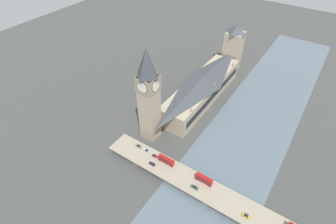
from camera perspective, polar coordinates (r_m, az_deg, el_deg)
ground_plane at (r=224.42m, az=9.54°, el=0.47°), size 600.00×600.00×0.00m
river_water at (r=217.14m, az=17.94°, el=-2.90°), size 59.15×360.00×0.30m
parliament_hall at (r=227.79m, az=7.44°, el=5.09°), size 23.95×100.66×23.09m
clock_tower at (r=175.00m, az=-4.23°, el=3.77°), size 12.77×12.77×72.38m
victoria_tower at (r=271.59m, az=13.96°, el=13.38°), size 15.50×15.50×50.09m
road_bridge at (r=166.46m, az=9.28°, el=-16.96°), size 150.30×16.63×4.98m
double_decker_bus_mid at (r=174.21m, az=-0.39°, el=-10.41°), size 11.55×2.60×4.73m
double_decker_bus_rear at (r=166.73m, az=7.85°, el=-14.29°), size 11.03×2.62×4.95m
car_northbound_lead at (r=179.19m, az=-2.93°, el=-9.52°), size 3.94×1.76×1.25m
car_northbound_mid at (r=185.74m, az=-6.42°, el=-7.39°), size 4.52×1.88×1.32m
car_northbound_tail at (r=161.28m, az=16.61°, el=-20.82°), size 4.10×1.85×1.53m
car_southbound_lead at (r=175.02m, az=-3.47°, el=-11.19°), size 4.30×1.74×1.45m
car_southbound_mid at (r=182.50m, az=-4.68°, el=-8.40°), size 4.39×1.78×1.26m
car_southbound_tail at (r=165.33m, az=5.80°, el=-15.99°), size 4.74×1.84×1.38m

